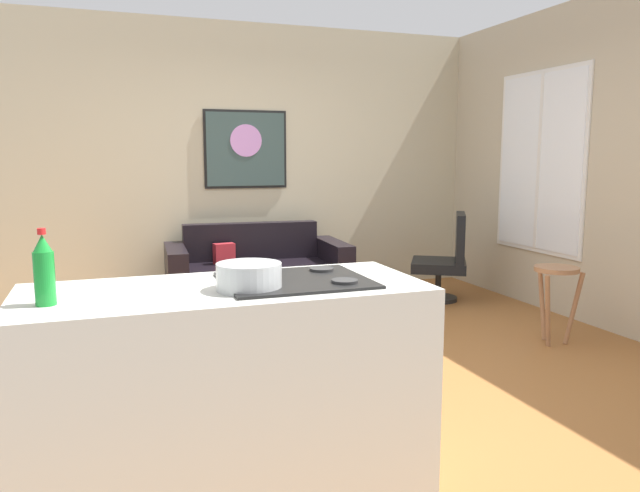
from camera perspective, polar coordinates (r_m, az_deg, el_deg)
name	(u,v)px	position (r m, az deg, el deg)	size (l,w,h in m)	color
ground	(313,367)	(4.36, -0.67, -11.29)	(6.40, 6.40, 0.04)	#995F2F
back_wall	(237,161)	(6.45, -7.75, 7.88)	(6.40, 0.05, 2.80)	#BCB294
right_wall	(590,162)	(5.76, 23.99, 7.18)	(0.05, 6.40, 2.80)	#BBAD92
couch	(257,278)	(6.01, -5.94, -2.95)	(1.77, 0.96, 0.78)	black
coffee_table	(304,285)	(5.05, -1.49, -3.66)	(0.95, 0.50, 0.44)	silver
armchair	(446,259)	(6.24, 11.75, -1.19)	(0.74, 0.75, 0.89)	black
bar_stool	(556,283)	(5.04, 21.22, -3.25)	(0.38, 0.38, 0.61)	#A06E4A
kitchen_counter	(229,395)	(2.64, -8.53, -13.60)	(1.63, 0.69, 0.95)	silver
soda_bottle	(44,271)	(2.36, -24.43, -2.12)	(0.07, 0.07, 0.28)	#1A9030
mixing_bowl	(249,277)	(2.42, -6.66, -2.89)	(0.26, 0.26, 0.11)	silver
wall_painting	(246,149)	(6.43, -6.96, 8.99)	(0.87, 0.03, 0.80)	black
window	(540,162)	(6.18, 19.88, 7.38)	(0.03, 1.21, 1.72)	silver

